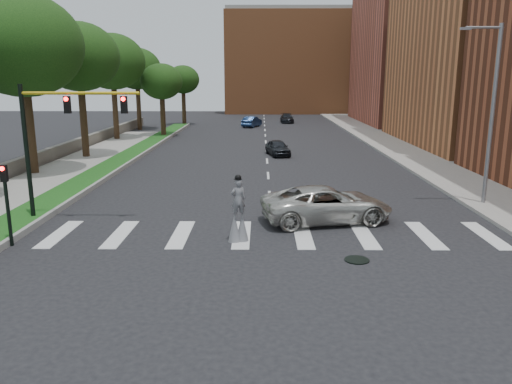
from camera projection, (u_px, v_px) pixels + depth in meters
name	position (u px, v px, depth m)	size (l,w,h in m)	color
ground_plane	(273.00, 242.00, 20.04)	(160.00, 160.00, 0.00)	black
grass_median	(123.00, 159.00, 39.61)	(2.00, 60.00, 0.25)	#154A15
median_curb	(136.00, 159.00, 39.60)	(0.20, 60.00, 0.28)	gray
sidewalk_left	(28.00, 186.00, 29.90)	(4.00, 60.00, 0.18)	gray
sidewalk_right	(407.00, 151.00, 44.25)	(5.00, 90.00, 0.18)	gray
stone_wall	(63.00, 150.00, 41.52)	(0.50, 56.00, 1.10)	#605B52
manhole	(357.00, 260.00, 18.05)	(0.90, 0.90, 0.04)	black
building_mid	(503.00, 17.00, 46.36)	(16.00, 22.00, 24.00)	#B46638
building_far	(421.00, 52.00, 70.20)	(16.00, 22.00, 20.00)	#B05541
building_backdrop	(296.00, 64.00, 93.97)	(26.00, 14.00, 18.00)	#B46638
streetlight	(491.00, 110.00, 24.68)	(2.05, 0.20, 9.00)	slate
traffic_signal	(52.00, 131.00, 22.12)	(5.30, 0.23, 6.20)	black
secondary_signal	(7.00, 198.00, 19.21)	(0.25, 0.21, 3.23)	black
stilt_performer	(238.00, 216.00, 19.95)	(0.83, 0.61, 2.75)	#2F2013
suv_crossing	(327.00, 204.00, 22.75)	(2.74, 5.93, 1.65)	beige
car_near	(278.00, 148.00, 42.28)	(1.54, 3.83, 1.30)	black
car_mid	(252.00, 122.00, 66.58)	(1.48, 4.24, 1.40)	navy
car_far	(287.00, 118.00, 72.76)	(1.78, 4.39, 1.27)	black
tree_2	(22.00, 46.00, 31.93)	(7.74, 7.74, 11.78)	#2F2013
tree_3	(79.00, 57.00, 39.06)	(6.31, 6.31, 10.74)	#2F2013
tree_4	(112.00, 62.00, 50.78)	(6.65, 6.65, 10.88)	#2F2013
tree_5	(137.00, 69.00, 61.63)	(5.99, 5.99, 10.08)	#2F2013
tree_6	(162.00, 82.00, 54.40)	(4.58, 4.58, 7.98)	#2F2013
tree_7	(183.00, 80.00, 68.37)	(4.50, 4.50, 8.11)	#2F2013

